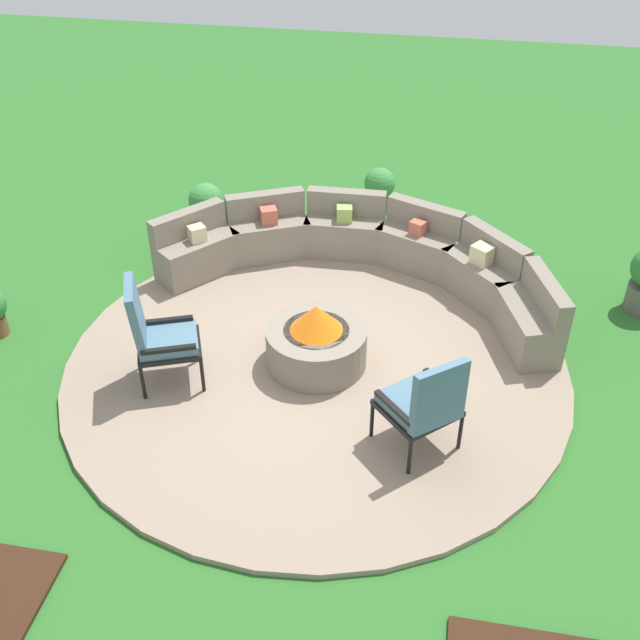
{
  "coord_description": "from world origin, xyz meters",
  "views": [
    {
      "loc": [
        1.15,
        -6.05,
        5.03
      ],
      "look_at": [
        0.0,
        0.2,
        0.45
      ],
      "focal_mm": 43.58,
      "sensor_mm": 36.0,
      "label": 1
    }
  ],
  "objects_px": {
    "curved_stone_bench": "(368,256)",
    "lounge_chair_front_right": "(425,402)",
    "potted_plant_2": "(380,188)",
    "fire_pit": "(316,341)",
    "lounge_chair_front_left": "(157,333)",
    "potted_plant_0": "(206,206)"
  },
  "relations": [
    {
      "from": "potted_plant_2",
      "to": "curved_stone_bench",
      "type": "bearing_deg",
      "value": -87.23
    },
    {
      "from": "fire_pit",
      "to": "lounge_chair_front_left",
      "type": "height_order",
      "value": "lounge_chair_front_left"
    },
    {
      "from": "fire_pit",
      "to": "curved_stone_bench",
      "type": "relative_size",
      "value": 0.22
    },
    {
      "from": "lounge_chair_front_left",
      "to": "potted_plant_0",
      "type": "distance_m",
      "value": 3.04
    },
    {
      "from": "lounge_chair_front_left",
      "to": "potted_plant_0",
      "type": "relative_size",
      "value": 1.63
    },
    {
      "from": "curved_stone_bench",
      "to": "potted_plant_0",
      "type": "bearing_deg",
      "value": 159.8
    },
    {
      "from": "curved_stone_bench",
      "to": "lounge_chair_front_right",
      "type": "xyz_separation_m",
      "value": [
        0.83,
        -2.67,
        0.22
      ]
    },
    {
      "from": "curved_stone_bench",
      "to": "potted_plant_0",
      "type": "height_order",
      "value": "curved_stone_bench"
    },
    {
      "from": "lounge_chair_front_left",
      "to": "curved_stone_bench",
      "type": "bearing_deg",
      "value": 119.91
    },
    {
      "from": "lounge_chair_front_left",
      "to": "lounge_chair_front_right",
      "type": "relative_size",
      "value": 1.11
    },
    {
      "from": "lounge_chair_front_right",
      "to": "potted_plant_2",
      "type": "relative_size",
      "value": 1.64
    },
    {
      "from": "lounge_chair_front_right",
      "to": "potted_plant_2",
      "type": "distance_m",
      "value": 4.6
    },
    {
      "from": "potted_plant_0",
      "to": "potted_plant_2",
      "type": "height_order",
      "value": "potted_plant_0"
    },
    {
      "from": "fire_pit",
      "to": "potted_plant_0",
      "type": "height_order",
      "value": "fire_pit"
    },
    {
      "from": "lounge_chair_front_left",
      "to": "potted_plant_2",
      "type": "distance_m",
      "value": 4.36
    },
    {
      "from": "lounge_chair_front_right",
      "to": "potted_plant_0",
      "type": "relative_size",
      "value": 1.47
    },
    {
      "from": "fire_pit",
      "to": "curved_stone_bench",
      "type": "height_order",
      "value": "curved_stone_bench"
    },
    {
      "from": "fire_pit",
      "to": "potted_plant_2",
      "type": "xyz_separation_m",
      "value": [
        0.21,
        3.49,
        0.02
      ]
    },
    {
      "from": "potted_plant_0",
      "to": "potted_plant_2",
      "type": "relative_size",
      "value": 1.12
    },
    {
      "from": "lounge_chair_front_right",
      "to": "potted_plant_0",
      "type": "distance_m",
      "value": 4.62
    },
    {
      "from": "fire_pit",
      "to": "potted_plant_0",
      "type": "xyz_separation_m",
      "value": [
        -1.9,
        2.46,
        0.08
      ]
    },
    {
      "from": "potted_plant_2",
      "to": "potted_plant_0",
      "type": "bearing_deg",
      "value": -154.14
    }
  ]
}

